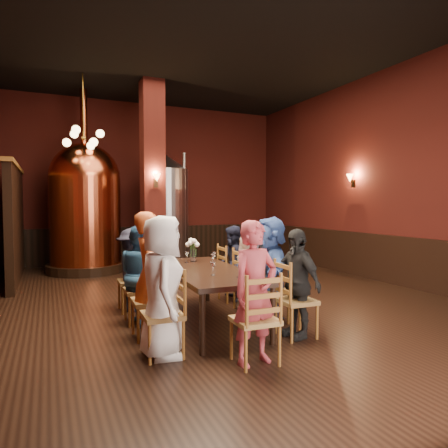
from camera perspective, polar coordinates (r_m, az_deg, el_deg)
name	(u,v)px	position (r m, az deg, el deg)	size (l,w,h in m)	color
room	(209,170)	(6.94, -2.16, 7.78)	(10.00, 10.02, 4.50)	black
wainscot_right	(380,258)	(9.23, 21.43, -4.50)	(0.08, 9.90, 1.00)	black
wainscot_back	(145,244)	(11.73, -11.17, -2.79)	(7.90, 0.08, 1.00)	black
column	(153,178)	(9.51, -10.17, 6.44)	(0.58, 0.58, 4.50)	#41120E
partition	(15,225)	(9.65, -27.66, -0.15)	(0.22, 3.50, 2.40)	black
pendant_cluster	(84,138)	(9.46, -19.41, 11.51)	(0.90, 0.90, 1.70)	#A57226
sconce_wall	(353,180)	(9.71, 17.99, 5.97)	(0.20, 0.20, 0.36)	black
sconce_column	(156,180)	(9.22, -9.72, 6.24)	(0.20, 0.20, 0.36)	black
dining_table	(205,274)	(5.62, -2.67, -7.08)	(1.08, 2.43, 0.75)	black
chair_0	(162,314)	(4.50, -8.79, -12.65)	(0.46, 0.46, 0.92)	brown
person_0	(162,286)	(4.43, -8.83, -8.79)	(0.75, 0.49, 1.54)	white
chair_1	(150,301)	(5.14, -10.54, -10.70)	(0.46, 0.46, 0.92)	brown
person_1	(150,275)	(5.07, -10.58, -7.14)	(0.57, 0.38, 1.57)	#BB4C20
chair_2	(140,290)	(5.77, -11.88, -9.19)	(0.46, 0.46, 0.92)	brown
person_2	(140,274)	(5.73, -11.90, -7.02)	(0.66, 0.33, 1.36)	#25517D
chair_3	(132,281)	(6.42, -12.95, -7.97)	(0.46, 0.46, 0.92)	brown
person_3	(132,269)	(6.38, -12.97, -6.34)	(0.83, 0.48, 1.29)	black
chair_4	(296,300)	(5.15, 10.28, -10.66)	(0.46, 0.46, 0.92)	brown
person_4	(296,283)	(5.10, 10.31, -8.26)	(0.80, 0.33, 1.36)	black
chair_5	(270,289)	(5.71, 6.64, -9.27)	(0.46, 0.46, 0.92)	brown
person_5	(270,269)	(5.66, 6.65, -6.47)	(1.38, 0.44, 1.49)	#304E92
chair_6	(250,281)	(6.29, 3.72, -8.12)	(0.46, 0.46, 0.92)	brown
person_6	(250,269)	(6.25, 3.72, -6.41)	(0.64, 0.41, 1.30)	beige
chair_7	(233,274)	(6.89, 1.27, -7.14)	(0.46, 0.46, 0.92)	brown
person_7	(233,263)	(6.86, 1.27, -5.61)	(0.63, 0.31, 1.29)	black
chair_8	(255,320)	(4.28, 4.44, -13.45)	(0.46, 0.46, 0.92)	brown
person_8	(255,292)	(4.21, 4.46, -9.69)	(0.55, 0.36, 1.50)	#AA3842
copper_kettle	(85,206)	(10.26, -19.20, 2.47)	(1.87, 1.87, 4.41)	black
steel_vessel	(165,210)	(10.74, -8.42, 1.98)	(1.51, 1.51, 2.97)	#B2B2B7
rose_vase	(193,246)	(6.32, -4.42, -3.14)	(0.22, 0.22, 0.38)	white
wine_glass_0	(213,261)	(5.84, -1.56, -5.24)	(0.07, 0.07, 0.17)	white
wine_glass_1	(213,260)	(5.94, -1.61, -5.10)	(0.07, 0.07, 0.17)	white
wine_glass_2	(239,271)	(4.97, 2.16, -6.69)	(0.07, 0.07, 0.17)	white
wine_glass_3	(187,257)	(6.21, -5.36, -4.76)	(0.07, 0.07, 0.17)	white
wine_glass_4	(213,269)	(5.11, -1.61, -6.42)	(0.07, 0.07, 0.17)	white
wine_glass_5	(214,257)	(6.18, -1.40, -4.79)	(0.07, 0.07, 0.17)	white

